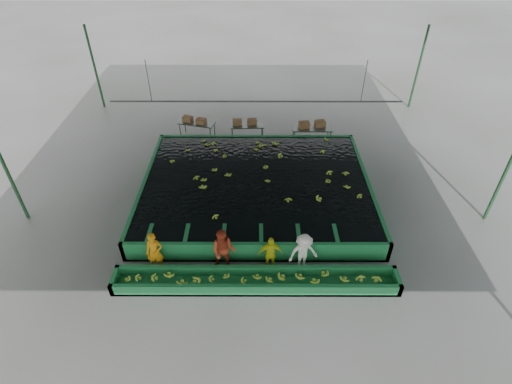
{
  "coord_description": "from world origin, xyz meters",
  "views": [
    {
      "loc": [
        0.03,
        -12.74,
        11.24
      ],
      "look_at": [
        0.0,
        0.5,
        1.0
      ],
      "focal_mm": 28.0,
      "sensor_mm": 36.0,
      "label": 1
    }
  ],
  "objects_px": {
    "packing_table_left": "(197,129)",
    "box_stack_mid": "(245,124)",
    "worker_c": "(270,254)",
    "box_stack_right": "(312,127)",
    "flotation_tank": "(256,188)",
    "sorting_trough": "(256,281)",
    "worker_b": "(224,251)",
    "worker_a": "(155,252)",
    "packing_table_mid": "(247,132)",
    "packing_table_right": "(311,135)",
    "worker_d": "(303,253)",
    "box_stack_left": "(195,122)"
  },
  "relations": [
    {
      "from": "packing_table_left",
      "to": "sorting_trough",
      "type": "bearing_deg",
      "value": -72.66
    },
    {
      "from": "box_stack_right",
      "to": "box_stack_left",
      "type": "bearing_deg",
      "value": 174.55
    },
    {
      "from": "sorting_trough",
      "to": "worker_d",
      "type": "xyz_separation_m",
      "value": [
        1.7,
        0.8,
        0.56
      ]
    },
    {
      "from": "sorting_trough",
      "to": "worker_a",
      "type": "distance_m",
      "value": 3.75
    },
    {
      "from": "flotation_tank",
      "to": "worker_a",
      "type": "bearing_deg",
      "value": -130.05
    },
    {
      "from": "worker_c",
      "to": "box_stack_left",
      "type": "relative_size",
      "value": 1.15
    },
    {
      "from": "worker_b",
      "to": "box_stack_left",
      "type": "distance_m",
      "value": 9.93
    },
    {
      "from": "worker_d",
      "to": "box_stack_left",
      "type": "bearing_deg",
      "value": 105.88
    },
    {
      "from": "worker_b",
      "to": "worker_d",
      "type": "xyz_separation_m",
      "value": [
        2.84,
        0.0,
        -0.09
      ]
    },
    {
      "from": "packing_table_mid",
      "to": "worker_d",
      "type": "bearing_deg",
      "value": -76.94
    },
    {
      "from": "packing_table_left",
      "to": "worker_b",
      "type": "bearing_deg",
      "value": -77.6
    },
    {
      "from": "packing_table_right",
      "to": "box_stack_left",
      "type": "distance_m",
      "value": 6.41
    },
    {
      "from": "worker_a",
      "to": "worker_b",
      "type": "xyz_separation_m",
      "value": [
        2.47,
        0.0,
        0.08
      ]
    },
    {
      "from": "packing_table_mid",
      "to": "box_stack_left",
      "type": "relative_size",
      "value": 1.39
    },
    {
      "from": "flotation_tank",
      "to": "box_stack_left",
      "type": "xyz_separation_m",
      "value": [
        -3.38,
        5.38,
        0.45
      ]
    },
    {
      "from": "worker_d",
      "to": "box_stack_mid",
      "type": "relative_size",
      "value": 1.24
    },
    {
      "from": "worker_c",
      "to": "packing_table_mid",
      "type": "xyz_separation_m",
      "value": [
        -1.02,
        9.5,
        -0.34
      ]
    },
    {
      "from": "worker_b",
      "to": "worker_c",
      "type": "height_order",
      "value": "worker_b"
    },
    {
      "from": "worker_b",
      "to": "worker_a",
      "type": "bearing_deg",
      "value": -172.34
    },
    {
      "from": "sorting_trough",
      "to": "worker_c",
      "type": "xyz_separation_m",
      "value": [
        0.51,
        0.8,
        0.51
      ]
    },
    {
      "from": "flotation_tank",
      "to": "worker_a",
      "type": "height_order",
      "value": "worker_a"
    },
    {
      "from": "packing_table_left",
      "to": "box_stack_right",
      "type": "xyz_separation_m",
      "value": [
        6.25,
        -0.61,
        0.52
      ]
    },
    {
      "from": "packing_table_mid",
      "to": "box_stack_mid",
      "type": "bearing_deg",
      "value": 148.4
    },
    {
      "from": "worker_a",
      "to": "packing_table_right",
      "type": "bearing_deg",
      "value": 48.22
    },
    {
      "from": "packing_table_right",
      "to": "worker_b",
      "type": "bearing_deg",
      "value": -114.67
    },
    {
      "from": "worker_d",
      "to": "packing_table_right",
      "type": "relative_size",
      "value": 0.77
    },
    {
      "from": "packing_table_right",
      "to": "box_stack_right",
      "type": "height_order",
      "value": "box_stack_right"
    },
    {
      "from": "worker_a",
      "to": "worker_d",
      "type": "relative_size",
      "value": 1.01
    },
    {
      "from": "worker_d",
      "to": "worker_c",
      "type": "bearing_deg",
      "value": 168.19
    },
    {
      "from": "sorting_trough",
      "to": "box_stack_right",
      "type": "height_order",
      "value": "box_stack_right"
    },
    {
      "from": "packing_table_mid",
      "to": "box_stack_left",
      "type": "xyz_separation_m",
      "value": [
        -2.88,
        0.18,
        0.48
      ]
    },
    {
      "from": "flotation_tank",
      "to": "packing_table_left",
      "type": "bearing_deg",
      "value": 121.31
    },
    {
      "from": "packing_table_left",
      "to": "box_stack_right",
      "type": "distance_m",
      "value": 6.3
    },
    {
      "from": "worker_a",
      "to": "packing_table_mid",
      "type": "relative_size",
      "value": 0.89
    },
    {
      "from": "packing_table_right",
      "to": "box_stack_right",
      "type": "distance_m",
      "value": 0.49
    },
    {
      "from": "worker_c",
      "to": "box_stack_mid",
      "type": "relative_size",
      "value": 1.16
    },
    {
      "from": "box_stack_mid",
      "to": "box_stack_left",
      "type": "bearing_deg",
      "value": 177.94
    },
    {
      "from": "sorting_trough",
      "to": "worker_b",
      "type": "distance_m",
      "value": 1.54
    },
    {
      "from": "worker_b",
      "to": "box_stack_left",
      "type": "relative_size",
      "value": 1.37
    },
    {
      "from": "packing_table_right",
      "to": "box_stack_mid",
      "type": "bearing_deg",
      "value": 170.52
    },
    {
      "from": "flotation_tank",
      "to": "sorting_trough",
      "type": "height_order",
      "value": "flotation_tank"
    },
    {
      "from": "packing_table_left",
      "to": "box_stack_mid",
      "type": "height_order",
      "value": "box_stack_mid"
    },
    {
      "from": "packing_table_right",
      "to": "box_stack_mid",
      "type": "xyz_separation_m",
      "value": [
        -3.61,
        0.6,
        0.36
      ]
    },
    {
      "from": "flotation_tank",
      "to": "packing_table_right",
      "type": "relative_size",
      "value": 4.71
    },
    {
      "from": "packing_table_mid",
      "to": "flotation_tank",
      "type": "bearing_deg",
      "value": -84.46
    },
    {
      "from": "worker_a",
      "to": "box_stack_right",
      "type": "distance_m",
      "value": 11.21
    },
    {
      "from": "worker_c",
      "to": "box_stack_mid",
      "type": "height_order",
      "value": "worker_c"
    },
    {
      "from": "worker_c",
      "to": "box_stack_right",
      "type": "height_order",
      "value": "worker_c"
    },
    {
      "from": "packing_table_right",
      "to": "box_stack_left",
      "type": "xyz_separation_m",
      "value": [
        -6.36,
        0.7,
        0.41
      ]
    },
    {
      "from": "worker_d",
      "to": "packing_table_left",
      "type": "height_order",
      "value": "worker_d"
    }
  ]
}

